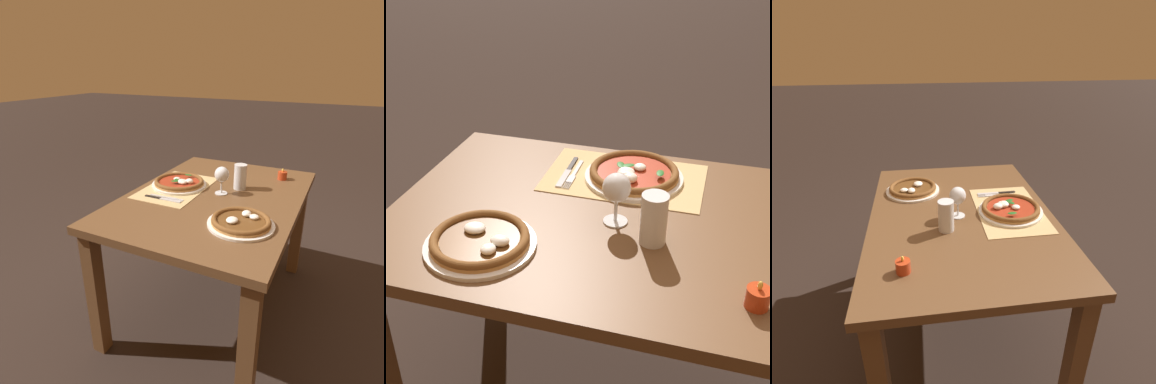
{
  "view_description": "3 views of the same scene",
  "coord_description": "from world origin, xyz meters",
  "views": [
    {
      "loc": [
        1.52,
        0.61,
        1.41
      ],
      "look_at": [
        0.19,
        -0.05,
        0.82
      ],
      "focal_mm": 30.0,
      "sensor_mm": 36.0,
      "label": 1
    },
    {
      "loc": [
        -0.29,
        1.28,
        1.58
      ],
      "look_at": [
        0.09,
        -0.01,
        0.8
      ],
      "focal_mm": 50.0,
      "sensor_mm": 36.0,
      "label": 2
    },
    {
      "loc": [
        -1.39,
        0.19,
        1.52
      ],
      "look_at": [
        0.16,
        -0.04,
        0.78
      ],
      "focal_mm": 30.0,
      "sensor_mm": 36.0,
      "label": 3
    }
  ],
  "objects": [
    {
      "name": "paper_placemat",
      "position": [
        -0.0,
        -0.24,
        0.74
      ],
      "size": [
        0.52,
        0.32,
        0.0
      ],
      "primitive_type": "cube",
      "color": "tan",
      "rests_on": "dining_table"
    },
    {
      "name": "votive_candle",
      "position": [
        -0.42,
        0.27,
        0.76
      ],
      "size": [
        0.06,
        0.06,
        0.07
      ],
      "color": "#B23819",
      "rests_on": "dining_table"
    },
    {
      "name": "pizza_far",
      "position": [
        0.29,
        0.24,
        0.76
      ],
      "size": [
        0.3,
        0.3,
        0.05
      ],
      "color": "silver",
      "rests_on": "dining_table"
    },
    {
      "name": "knife",
      "position": [
        0.19,
        -0.22,
        0.75
      ],
      "size": [
        0.02,
        0.22,
        0.01
      ],
      "color": "black",
      "rests_on": "paper_placemat"
    },
    {
      "name": "pizza_near",
      "position": [
        -0.03,
        -0.24,
        0.76
      ],
      "size": [
        0.32,
        0.32,
        0.05
      ],
      "color": "silver",
      "rests_on": "paper_placemat"
    },
    {
      "name": "ground_plane",
      "position": [
        0.0,
        0.0,
        0.0
      ],
      "size": [
        24.0,
        24.0,
        0.0
      ],
      "primitive_type": "plane",
      "color": "black"
    },
    {
      "name": "pint_glass",
      "position": [
        -0.15,
        0.09,
        0.81
      ],
      "size": [
        0.07,
        0.07,
        0.15
      ],
      "color": "silver",
      "rests_on": "dining_table"
    },
    {
      "name": "dining_table",
      "position": [
        0.0,
        0.0,
        0.63
      ],
      "size": [
        1.28,
        0.9,
        0.74
      ],
      "color": "brown",
      "rests_on": "ground"
    },
    {
      "name": "fork",
      "position": [
        0.16,
        -0.21,
        0.75
      ],
      "size": [
        0.02,
        0.2,
        0.0
      ],
      "color": "#B7B7BC",
      "rests_on": "paper_placemat"
    },
    {
      "name": "wine_glass",
      "position": [
        -0.03,
        0.02,
        0.85
      ],
      "size": [
        0.08,
        0.08,
        0.16
      ],
      "color": "silver",
      "rests_on": "dining_table"
    }
  ]
}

